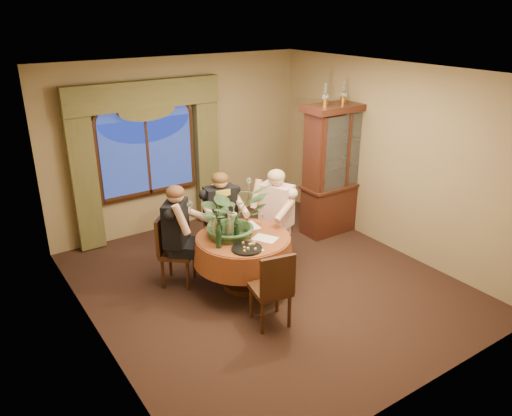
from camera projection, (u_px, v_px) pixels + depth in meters
floor at (266, 283)px, 6.80m from camera, size 5.00×5.00×0.00m
wall_back at (180, 144)px, 8.20m from camera, size 4.50×0.00×4.50m
wall_right at (390, 158)px, 7.44m from camera, size 0.00×5.00×5.00m
ceiling at (268, 72)px, 5.75m from camera, size 5.00×5.00×0.00m
window at (148, 157)px, 7.87m from camera, size 1.62×0.10×1.32m
arched_transom at (144, 107)px, 7.58m from camera, size 1.60×0.06×0.44m
drapery_left at (84, 176)px, 7.35m from camera, size 0.38×0.14×2.32m
drapery_right at (207, 155)px, 8.41m from camera, size 0.38×0.14×2.32m
swag_valance at (144, 95)px, 7.44m from camera, size 2.45×0.16×0.42m
dining_table at (243, 262)px, 6.57m from camera, size 1.53×1.53×0.75m
china_cabinet at (339, 169)px, 8.07m from camera, size 1.31×0.52×2.12m
oil_lamp_left at (326, 94)px, 7.42m from camera, size 0.11×0.11×0.34m
oil_lamp_center at (344, 92)px, 7.61m from camera, size 0.11×0.11×0.34m
oil_lamp_right at (361, 90)px, 7.80m from camera, size 0.11×0.11×0.34m
chair_right at (273, 231)px, 7.23m from camera, size 0.57×0.57×0.96m
chair_back_right at (221, 228)px, 7.33m from camera, size 0.50×0.50×0.96m
chair_back at (178, 251)px, 6.64m from camera, size 0.59×0.59×0.96m
chair_front_left at (270, 287)px, 5.79m from camera, size 0.50×0.50×0.96m
person_pink at (276, 217)px, 7.10m from camera, size 0.64×0.66×1.44m
person_back at (176, 236)px, 6.54m from camera, size 0.68×0.69×1.41m
person_scarf at (221, 218)px, 7.13m from camera, size 0.56×0.53×1.39m
stoneware_vase at (233, 224)px, 6.46m from camera, size 0.15×0.15×0.28m
centerpiece_plant at (231, 190)px, 6.27m from camera, size 0.93×1.04×0.81m
olive_bowl at (247, 236)px, 6.39m from camera, size 0.14×0.14×0.04m
cheese_platter at (247, 249)px, 6.08m from camera, size 0.38×0.38×0.02m
wine_bottle_0 at (218, 226)px, 6.33m from camera, size 0.07×0.07×0.33m
wine_bottle_1 at (215, 229)px, 6.26m from camera, size 0.07×0.07×0.33m
wine_bottle_2 at (219, 232)px, 6.17m from camera, size 0.07×0.07×0.33m
wine_bottle_3 at (218, 235)px, 6.07m from camera, size 0.07×0.07×0.33m
wine_bottle_4 at (237, 228)px, 6.27m from camera, size 0.07×0.07×0.33m
wine_bottle_5 at (229, 227)px, 6.32m from camera, size 0.07×0.07×0.33m
tasting_paper_0 at (265, 238)px, 6.37m from camera, size 0.33×0.36×0.00m
tasting_paper_1 at (250, 226)px, 6.73m from camera, size 0.25×0.32×0.00m
tasting_paper_2 at (252, 247)px, 6.14m from camera, size 0.26×0.33×0.00m
wine_glass_person_pink at (261, 219)px, 6.74m from camera, size 0.07×0.07×0.18m
wine_glass_person_back at (210, 228)px, 6.44m from camera, size 0.07×0.07×0.18m
wine_glass_person_scarf at (230, 218)px, 6.76m from camera, size 0.07×0.07×0.18m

